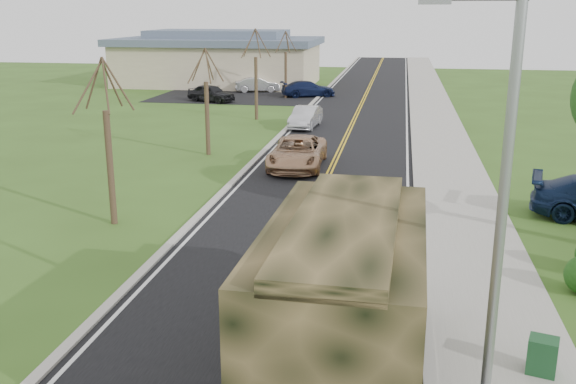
% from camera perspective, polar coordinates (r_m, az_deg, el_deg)
% --- Properties ---
extents(road, '(8.00, 120.00, 0.01)m').
position_cam_1_polar(road, '(51.76, 6.32, 7.28)').
color(road, black).
rests_on(road, ground).
extents(curb_right, '(0.30, 120.00, 0.12)m').
position_cam_1_polar(curb_right, '(51.66, 10.95, 7.14)').
color(curb_right, '#9E998E').
rests_on(curb_right, ground).
extents(sidewalk_right, '(3.20, 120.00, 0.10)m').
position_cam_1_polar(sidewalk_right, '(51.72, 12.90, 7.02)').
color(sidewalk_right, '#9E998E').
rests_on(sidewalk_right, ground).
extents(curb_left, '(0.30, 120.00, 0.10)m').
position_cam_1_polar(curb_left, '(52.18, 1.73, 7.49)').
color(curb_left, '#9E998E').
rests_on(curb_left, ground).
extents(street_light, '(1.65, 0.22, 8.00)m').
position_cam_1_polar(street_light, '(11.18, 18.01, -1.43)').
color(street_light, gray).
rests_on(street_light, ground).
extents(bare_tree_a, '(1.93, 2.26, 6.08)m').
position_cam_1_polar(bare_tree_a, '(23.98, -15.62, 3.26)').
color(bare_tree_a, '#38281C').
rests_on(bare_tree_a, ground).
extents(bare_tree_b, '(1.83, 2.14, 5.73)m').
position_cam_1_polar(bare_tree_b, '(35.03, -7.22, 7.28)').
color(bare_tree_b, '#38281C').
rests_on(bare_tree_b, ground).
extents(bare_tree_c, '(2.04, 2.39, 6.42)m').
position_cam_1_polar(bare_tree_c, '(46.50, -2.86, 9.84)').
color(bare_tree_c, '#38281C').
rests_on(bare_tree_c, ground).
extents(bare_tree_d, '(1.88, 2.20, 5.91)m').
position_cam_1_polar(bare_tree_d, '(58.23, -0.21, 10.84)').
color(bare_tree_d, '#38281C').
rests_on(bare_tree_d, ground).
extents(commercial_building, '(25.50, 21.50, 5.65)m').
position_cam_1_polar(commercial_building, '(69.95, -6.14, 11.70)').
color(commercial_building, tan).
rests_on(commercial_building, ground).
extents(military_truck, '(3.02, 8.18, 4.04)m').
position_cam_1_polar(military_truck, '(12.85, 5.30, -8.54)').
color(military_truck, black).
rests_on(military_truck, ground).
extents(suv_champagne, '(2.72, 5.64, 1.55)m').
position_cam_1_polar(suv_champagne, '(32.08, 0.84, 3.53)').
color(suv_champagne, tan).
rests_on(suv_champagne, ground).
extents(sedan_silver, '(1.83, 4.42, 1.42)m').
position_cam_1_polar(sedan_silver, '(43.35, 1.57, 6.66)').
color(sedan_silver, silver).
rests_on(sedan_silver, ground).
extents(utility_box_near, '(0.71, 0.64, 0.80)m').
position_cam_1_polar(utility_box_near, '(15.14, 21.68, -13.37)').
color(utility_box_near, '#194724').
rests_on(utility_box_near, sidewalk_right).
extents(lot_car_dark, '(4.69, 3.34, 1.48)m').
position_cam_1_polar(lot_car_dark, '(56.38, -6.85, 8.72)').
color(lot_car_dark, black).
rests_on(lot_car_dark, ground).
extents(lot_car_silver, '(4.57, 2.62, 1.43)m').
position_cam_1_polar(lot_car_silver, '(63.00, -2.72, 9.52)').
color(lot_car_silver, '#B6B5BA').
rests_on(lot_car_silver, ground).
extents(lot_car_navy, '(5.34, 3.73, 1.43)m').
position_cam_1_polar(lot_car_navy, '(59.43, 1.81, 9.16)').
color(lot_car_navy, '#0F1839').
rests_on(lot_car_navy, ground).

